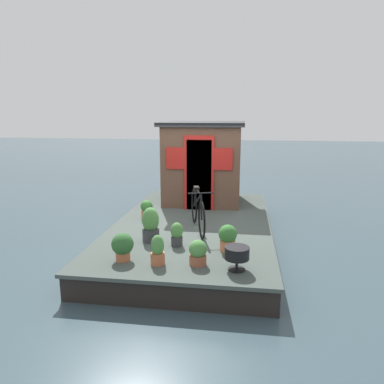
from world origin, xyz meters
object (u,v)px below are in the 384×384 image
Objects in this scene: houseboat_cabin at (203,162)px; charcoal_grill at (237,254)px; potted_plant_fern at (147,210)px; potted_plant_mint at (177,234)px; bicycle at (198,211)px; potted_plant_rosemary at (228,237)px; potted_plant_succulent at (151,225)px; potted_plant_geranium at (123,246)px; potted_plant_basil at (158,251)px; potted_plant_lavender at (198,252)px.

charcoal_grill is at bearing -166.80° from houseboat_cabin.
potted_plant_fern reaches higher than potted_plant_mint.
charcoal_grill is at bearing -129.44° from potted_plant_mint.
potted_plant_rosemary is (-1.09, -0.66, -0.15)m from bicycle.
potted_plant_geranium is at bearing 167.10° from potted_plant_succulent.
potted_plant_succulent is 0.98m from potted_plant_geranium.
houseboat_cabin is 4.69× the size of potted_plant_geranium.
potted_plant_geranium is at bearing -174.60° from potted_plant_fern.
potted_plant_rosemary is at bearing 12.99° from charcoal_grill.
houseboat_cabin is at bearing -1.48° from potted_plant_mint.
bicycle is 2.00m from potted_plant_geranium.
potted_plant_geranium is 1.83m from charcoal_grill.
potted_plant_fern is (-1.84, 1.04, -0.83)m from houseboat_cabin.
potted_plant_basil is (-1.80, 0.40, -0.18)m from bicycle.
potted_plant_fern is (1.66, 1.87, -0.02)m from potted_plant_rosemary.
potted_plant_rosemary is 1.04× the size of potted_plant_geranium.
potted_plant_rosemary is at bearing -102.47° from potted_plant_succulent.
potted_plant_basil is at bearing 87.91° from charcoal_grill.
potted_plant_rosemary is 1.77m from potted_plant_geranium.
potted_plant_geranium reaches higher than potted_plant_fern.
potted_plant_basil reaches higher than potted_plant_fern.
charcoal_grill is at bearing -101.28° from potted_plant_lavender.
potted_plant_basil is 1.23m from charcoal_grill.
charcoal_grill is at bearing -139.74° from potted_plant_fern.
bicycle is at bearing 24.24° from charcoal_grill.
potted_plant_succulent is 1.59× the size of potted_plant_lavender.
potted_plant_succulent reaches higher than charcoal_grill.
potted_plant_mint is (-0.18, -0.52, -0.09)m from potted_plant_succulent.
potted_plant_succulent is 1.41m from potted_plant_fern.
bicycle is at bearing 7.41° from potted_plant_lavender.
potted_plant_succulent is 0.56m from potted_plant_mint.
potted_plant_succulent reaches higher than potted_plant_geranium.
potted_plant_geranium is 1.22m from potted_plant_lavender.
bicycle is at bearing -14.76° from potted_plant_mint.
houseboat_cabin is 1.22× the size of bicycle.
potted_plant_rosemary reaches higher than potted_plant_lavender.
bicycle is 4.33× the size of potted_plant_lavender.
charcoal_grill is (-4.25, -1.00, -0.80)m from houseboat_cabin.
bicycle reaches higher than potted_plant_fern.
potted_plant_basil is at bearing 176.79° from houseboat_cabin.
potted_plant_geranium is 1.13× the size of potted_plant_lavender.
potted_plant_lavender reaches higher than charcoal_grill.
potted_plant_rosemary is 1.26× the size of charcoal_grill.
houseboat_cabin is 5.68× the size of charcoal_grill.
potted_plant_succulent is (-3.18, 0.61, -0.75)m from houseboat_cabin.
potted_plant_lavender is 0.62m from charcoal_grill.
houseboat_cabin is at bearing 3.93° from bicycle.
potted_plant_basil reaches higher than potted_plant_geranium.
potted_plant_mint is at bearing -108.87° from potted_plant_succulent.
potted_plant_basil is at bearing 167.46° from bicycle.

